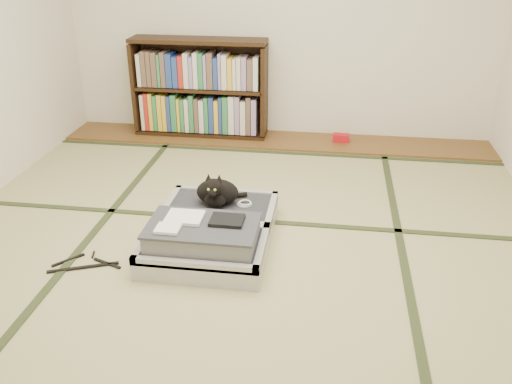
# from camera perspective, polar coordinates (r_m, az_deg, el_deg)

# --- Properties ---
(floor) EXTENTS (4.50, 4.50, 0.00)m
(floor) POSITION_cam_1_polar(r_m,az_deg,el_deg) (3.40, -1.69, -6.29)
(floor) COLOR tan
(floor) RESTS_ON ground
(wood_strip) EXTENTS (4.00, 0.50, 0.02)m
(wood_strip) POSITION_cam_1_polar(r_m,az_deg,el_deg) (5.18, 2.08, 5.48)
(wood_strip) COLOR brown
(wood_strip) RESTS_ON ground
(red_item) EXTENTS (0.15, 0.10, 0.07)m
(red_item) POSITION_cam_1_polar(r_m,az_deg,el_deg) (5.17, 8.95, 5.66)
(red_item) COLOR #B70E19
(red_item) RESTS_ON wood_strip
(room_shell) EXTENTS (4.50, 4.50, 4.50)m
(room_shell) POSITION_cam_1_polar(r_m,az_deg,el_deg) (2.90, -2.08, 19.00)
(room_shell) COLOR white
(room_shell) RESTS_ON ground
(tatami_borders) EXTENTS (4.00, 4.50, 0.01)m
(tatami_borders) POSITION_cam_1_polar(r_m,az_deg,el_deg) (3.82, -0.43, -2.35)
(tatami_borders) COLOR #2D381E
(tatami_borders) RESTS_ON ground
(bookcase) EXTENTS (1.26, 0.29, 0.92)m
(bookcase) POSITION_cam_1_polar(r_m,az_deg,el_deg) (5.24, -5.91, 10.65)
(bookcase) COLOR black
(bookcase) RESTS_ON wood_strip
(suitcase) EXTENTS (0.74, 0.98, 0.29)m
(suitcase) POSITION_cam_1_polar(r_m,az_deg,el_deg) (3.41, -4.79, -4.23)
(suitcase) COLOR #B7B7BC
(suitcase) RESTS_ON floor
(cat) EXTENTS (0.33, 0.33, 0.26)m
(cat) POSITION_cam_1_polar(r_m,az_deg,el_deg) (3.60, -4.14, -0.03)
(cat) COLOR black
(cat) RESTS_ON suitcase
(cable_coil) EXTENTS (0.10, 0.10, 0.02)m
(cable_coil) POSITION_cam_1_polar(r_m,az_deg,el_deg) (3.64, -1.21, -1.21)
(cable_coil) COLOR white
(cable_coil) RESTS_ON suitcase
(hanger) EXTENTS (0.42, 0.27, 0.01)m
(hanger) POSITION_cam_1_polar(r_m,az_deg,el_deg) (3.42, -17.50, -7.27)
(hanger) COLOR black
(hanger) RESTS_ON floor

